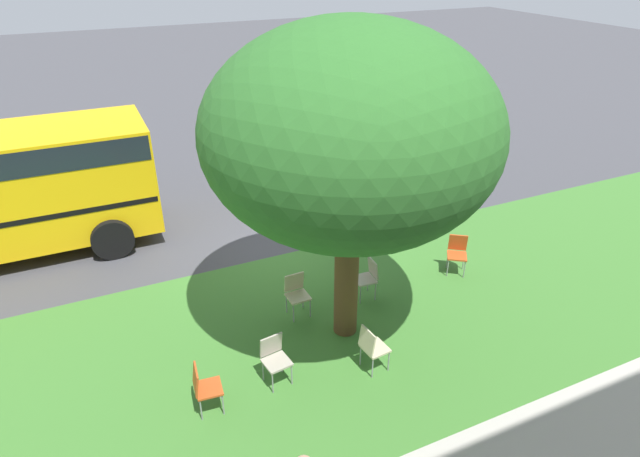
{
  "coord_description": "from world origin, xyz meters",
  "views": [
    {
      "loc": [
        3.84,
        10.5,
        6.6
      ],
      "look_at": [
        -0.19,
        1.7,
        1.37
      ],
      "focal_mm": 30.14,
      "sensor_mm": 36.0,
      "label": 1
    }
  ],
  "objects_px": {
    "chair_0": "(457,251)",
    "chair_1": "(296,291)",
    "street_tree": "(350,134)",
    "parked_car": "(365,172)",
    "chair_5": "(368,275)",
    "chair_4": "(372,346)",
    "chair_2": "(204,386)",
    "chair_3": "(274,356)"
  },
  "relations": [
    {
      "from": "parked_car",
      "to": "chair_1",
      "type": "bearing_deg",
      "value": 47.43
    },
    {
      "from": "street_tree",
      "to": "chair_0",
      "type": "relative_size",
      "value": 6.45
    },
    {
      "from": "street_tree",
      "to": "chair_0",
      "type": "height_order",
      "value": "street_tree"
    },
    {
      "from": "parked_car",
      "to": "chair_5",
      "type": "bearing_deg",
      "value": 61.95
    },
    {
      "from": "chair_2",
      "to": "chair_5",
      "type": "distance_m",
      "value": 4.16
    },
    {
      "from": "street_tree",
      "to": "parked_car",
      "type": "distance_m",
      "value": 6.67
    },
    {
      "from": "chair_1",
      "to": "chair_3",
      "type": "bearing_deg",
      "value": 56.37
    },
    {
      "from": "chair_3",
      "to": "chair_2",
      "type": "bearing_deg",
      "value": 8.01
    },
    {
      "from": "parked_car",
      "to": "chair_2",
      "type": "bearing_deg",
      "value": 44.06
    },
    {
      "from": "chair_0",
      "to": "chair_1",
      "type": "bearing_deg",
      "value": -0.81
    },
    {
      "from": "street_tree",
      "to": "parked_car",
      "type": "bearing_deg",
      "value": -122.31
    },
    {
      "from": "chair_1",
      "to": "chair_2",
      "type": "xyz_separation_m",
      "value": [
        2.27,
        1.73,
        0.0
      ]
    },
    {
      "from": "chair_3",
      "to": "chair_1",
      "type": "bearing_deg",
      "value": -123.63
    },
    {
      "from": "chair_4",
      "to": "parked_car",
      "type": "bearing_deg",
      "value": -117.84
    },
    {
      "from": "chair_1",
      "to": "street_tree",
      "type": "bearing_deg",
      "value": 126.22
    },
    {
      "from": "street_tree",
      "to": "chair_2",
      "type": "bearing_deg",
      "value": 16.6
    },
    {
      "from": "street_tree",
      "to": "parked_car",
      "type": "xyz_separation_m",
      "value": [
        -3.17,
        -5.01,
        -3.05
      ]
    },
    {
      "from": "chair_0",
      "to": "chair_5",
      "type": "bearing_deg",
      "value": 0.76
    },
    {
      "from": "street_tree",
      "to": "chair_4",
      "type": "relative_size",
      "value": 6.45
    },
    {
      "from": "chair_3",
      "to": "chair_4",
      "type": "height_order",
      "value": "same"
    },
    {
      "from": "chair_3",
      "to": "street_tree",
      "type": "bearing_deg",
      "value": -157.53
    },
    {
      "from": "parked_car",
      "to": "street_tree",
      "type": "bearing_deg",
      "value": 57.69
    },
    {
      "from": "street_tree",
      "to": "chair_0",
      "type": "distance_m",
      "value": 4.71
    },
    {
      "from": "street_tree",
      "to": "chair_3",
      "type": "distance_m",
      "value": 3.83
    },
    {
      "from": "chair_1",
      "to": "chair_5",
      "type": "xyz_separation_m",
      "value": [
        -1.55,
        0.08,
        0.0
      ]
    },
    {
      "from": "chair_0",
      "to": "chair_2",
      "type": "distance_m",
      "value": 6.32
    },
    {
      "from": "chair_5",
      "to": "parked_car",
      "type": "xyz_separation_m",
      "value": [
        -2.25,
        -4.22,
        0.32
      ]
    },
    {
      "from": "chair_2",
      "to": "chair_3",
      "type": "bearing_deg",
      "value": -171.99
    },
    {
      "from": "chair_1",
      "to": "chair_5",
      "type": "distance_m",
      "value": 1.55
    },
    {
      "from": "chair_4",
      "to": "chair_2",
      "type": "bearing_deg",
      "value": -5.65
    },
    {
      "from": "chair_3",
      "to": "parked_car",
      "type": "height_order",
      "value": "parked_car"
    },
    {
      "from": "parked_car",
      "to": "chair_0",
      "type": "bearing_deg",
      "value": 90.33
    },
    {
      "from": "chair_3",
      "to": "chair_4",
      "type": "relative_size",
      "value": 1.0
    },
    {
      "from": "chair_0",
      "to": "chair_2",
      "type": "relative_size",
      "value": 1.0
    },
    {
      "from": "chair_4",
      "to": "street_tree",
      "type": "bearing_deg",
      "value": -94.13
    },
    {
      "from": "chair_0",
      "to": "chair_1",
      "type": "relative_size",
      "value": 1.0
    },
    {
      "from": "street_tree",
      "to": "chair_5",
      "type": "xyz_separation_m",
      "value": [
        -0.92,
        -0.78,
        -3.37
      ]
    },
    {
      "from": "chair_4",
      "to": "parked_car",
      "type": "xyz_separation_m",
      "value": [
        -3.25,
        -6.15,
        0.32
      ]
    },
    {
      "from": "chair_4",
      "to": "chair_0",
      "type": "bearing_deg",
      "value": -149.1
    },
    {
      "from": "chair_1",
      "to": "chair_2",
      "type": "distance_m",
      "value": 2.85
    },
    {
      "from": "street_tree",
      "to": "chair_0",
      "type": "bearing_deg",
      "value": -165.68
    },
    {
      "from": "street_tree",
      "to": "chair_1",
      "type": "height_order",
      "value": "street_tree"
    }
  ]
}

